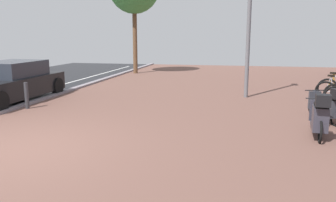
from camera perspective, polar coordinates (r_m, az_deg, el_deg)
ground at (r=6.64m, az=-13.79°, el=-8.86°), size 21.00×40.00×0.13m
bicycle_rack_06 at (r=12.92m, az=25.93°, el=1.51°), size 1.28×0.47×0.94m
scooter_near at (r=8.06m, az=23.77°, el=-2.40°), size 0.56×1.65×1.04m
scooter_mid at (r=9.61m, az=24.97°, el=-0.72°), size 0.72×1.69×0.95m
parked_car_near at (r=12.69m, az=-24.68°, el=2.77°), size 1.89×4.23×1.32m
lamp_post at (r=12.50m, az=13.36°, el=15.36°), size 0.20×0.52×5.82m
bollard_far at (r=11.19m, az=-22.34°, el=0.84°), size 0.12×0.12×0.80m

